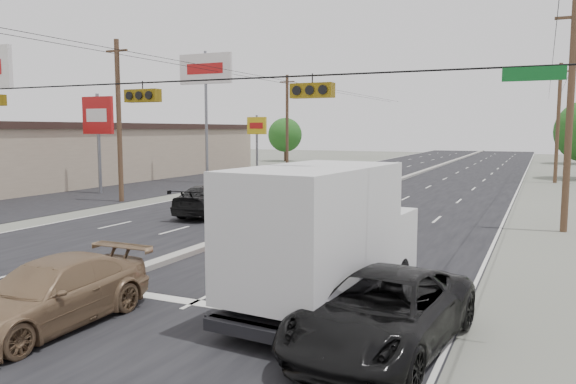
# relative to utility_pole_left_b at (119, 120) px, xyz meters

# --- Properties ---
(ground) EXTENTS (200.00, 200.00, 0.00)m
(ground) POSITION_rel_utility_pole_left_b_xyz_m (12.50, -15.00, -5.11)
(ground) COLOR #606356
(ground) RESTS_ON ground
(road_surface) EXTENTS (20.00, 160.00, 0.02)m
(road_surface) POSITION_rel_utility_pole_left_b_xyz_m (12.50, 15.00, -5.11)
(road_surface) COLOR black
(road_surface) RESTS_ON ground
(center_median) EXTENTS (0.50, 160.00, 0.20)m
(center_median) POSITION_rel_utility_pole_left_b_xyz_m (12.50, 15.00, -5.01)
(center_median) COLOR gray
(center_median) RESTS_ON ground
(strip_mall) EXTENTS (12.00, 42.00, 4.60)m
(strip_mall) POSITION_rel_utility_pole_left_b_xyz_m (-13.50, 10.00, -2.81)
(strip_mall) COLOR tan
(strip_mall) RESTS_ON ground
(parking_lot) EXTENTS (10.00, 42.00, 0.02)m
(parking_lot) POSITION_rel_utility_pole_left_b_xyz_m (-4.50, 10.00, -5.11)
(parking_lot) COLOR black
(parking_lot) RESTS_ON ground
(utility_pole_left_b) EXTENTS (1.60, 0.30, 10.00)m
(utility_pole_left_b) POSITION_rel_utility_pole_left_b_xyz_m (0.00, 0.00, 0.00)
(utility_pole_left_b) COLOR #422D1E
(utility_pole_left_b) RESTS_ON ground
(utility_pole_left_c) EXTENTS (1.60, 0.30, 10.00)m
(utility_pole_left_c) POSITION_rel_utility_pole_left_b_xyz_m (0.00, 25.00, 0.00)
(utility_pole_left_c) COLOR #422D1E
(utility_pole_left_c) RESTS_ON ground
(utility_pole_right_b) EXTENTS (1.60, 0.30, 10.00)m
(utility_pole_right_b) POSITION_rel_utility_pole_left_b_xyz_m (25.00, 0.00, 0.00)
(utility_pole_right_b) COLOR #422D1E
(utility_pole_right_b) RESTS_ON ground
(utility_pole_right_c) EXTENTS (1.60, 0.30, 10.00)m
(utility_pole_right_c) POSITION_rel_utility_pole_left_b_xyz_m (25.00, 25.00, 0.00)
(utility_pole_right_c) COLOR #422D1E
(utility_pole_right_c) RESTS_ON ground
(traffic_signals) EXTENTS (25.00, 0.30, 0.54)m
(traffic_signals) POSITION_rel_utility_pole_left_b_xyz_m (13.90, -15.00, 0.39)
(traffic_signals) COLOR black
(traffic_signals) RESTS_ON ground
(pole_sign_mid) EXTENTS (2.60, 0.25, 7.00)m
(pole_sign_mid) POSITION_rel_utility_pole_left_b_xyz_m (-4.50, 3.00, 0.01)
(pole_sign_mid) COLOR slate
(pole_sign_mid) RESTS_ON ground
(pole_sign_billboard) EXTENTS (5.00, 0.25, 11.00)m
(pole_sign_billboard) POSITION_rel_utility_pole_left_b_xyz_m (-2.00, 13.00, 3.76)
(pole_sign_billboard) COLOR slate
(pole_sign_billboard) RESTS_ON ground
(pole_sign_far) EXTENTS (2.20, 0.25, 6.00)m
(pole_sign_far) POSITION_rel_utility_pole_left_b_xyz_m (-3.50, 25.00, -0.70)
(pole_sign_far) COLOR slate
(pole_sign_far) RESTS_ON ground
(tree_left_far) EXTENTS (4.80, 4.80, 6.12)m
(tree_left_far) POSITION_rel_utility_pole_left_b_xyz_m (-9.50, 45.00, -1.39)
(tree_left_far) COLOR #382619
(tree_left_far) RESTS_ON ground
(box_truck) EXTENTS (3.12, 7.40, 3.66)m
(box_truck) POSITION_rel_utility_pole_left_b_xyz_m (19.19, -14.50, -3.23)
(box_truck) COLOR black
(box_truck) RESTS_ON ground
(tan_sedan) EXTENTS (2.15, 5.27, 1.53)m
(tan_sedan) POSITION_rel_utility_pole_left_b_xyz_m (13.90, -18.37, -4.34)
(tan_sedan) COLOR #7F6244
(tan_sedan) RESTS_ON ground
(red_sedan) EXTENTS (1.74, 4.26, 1.37)m
(red_sedan) POSITION_rel_utility_pole_left_b_xyz_m (15.50, -9.52, -4.42)
(red_sedan) COLOR #B00F0A
(red_sedan) RESTS_ON ground
(black_suv) EXTENTS (3.28, 5.96, 1.58)m
(black_suv) POSITION_rel_utility_pole_left_b_xyz_m (21.19, -16.48, -4.32)
(black_suv) COLOR black
(black_suv) RESTS_ON ground
(queue_car_a) EXTENTS (2.23, 4.73, 1.57)m
(queue_car_a) POSITION_rel_utility_pole_left_b_xyz_m (15.50, -3.13, -4.32)
(queue_car_a) COLOR black
(queue_car_a) RESTS_ON ground
(queue_car_b) EXTENTS (1.94, 4.51, 1.45)m
(queue_car_b) POSITION_rel_utility_pole_left_b_xyz_m (16.00, -8.05, -4.38)
(queue_car_b) COLOR white
(queue_car_b) RESTS_ON ground
(queue_car_c) EXTENTS (2.33, 4.72, 1.29)m
(queue_car_c) POSITION_rel_utility_pole_left_b_xyz_m (16.00, 0.50, -4.46)
(queue_car_c) COLOR #A1A5A9
(queue_car_c) RESTS_ON ground
(oncoming_near) EXTENTS (2.44, 5.64, 1.62)m
(oncoming_near) POSITION_rel_utility_pole_left_b_xyz_m (8.35, -2.52, -4.30)
(oncoming_near) COLOR black
(oncoming_near) RESTS_ON ground
(oncoming_far) EXTENTS (3.14, 5.95, 1.59)m
(oncoming_far) POSITION_rel_utility_pole_left_b_xyz_m (10.27, 7.80, -4.31)
(oncoming_far) COLOR #A5A8AC
(oncoming_far) RESTS_ON ground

